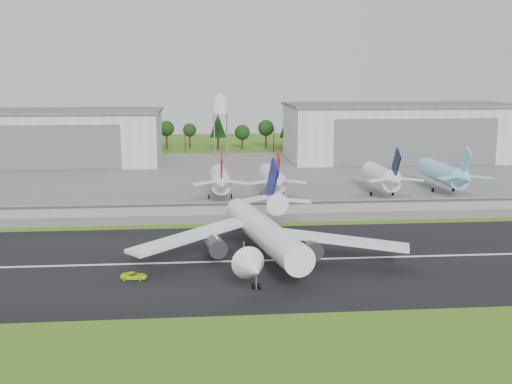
{
  "coord_description": "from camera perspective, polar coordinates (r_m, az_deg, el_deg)",
  "views": [
    {
      "loc": [
        -16.31,
        -117.05,
        37.95
      ],
      "look_at": [
        -1.74,
        40.0,
        9.0
      ],
      "focal_mm": 45.0,
      "sensor_mm": 36.0,
      "label": 1
    }
  ],
  "objects": [
    {
      "name": "runway",
      "position": [
        133.58,
        1.94,
        -6.09
      ],
      "size": [
        320.0,
        60.0,
        0.1
      ],
      "primitive_type": "cube",
      "color": "black",
      "rests_on": "ground"
    },
    {
      "name": "apron",
      "position": [
        240.61,
        -1.35,
        1.34
      ],
      "size": [
        320.0,
        150.0,
        0.1
      ],
      "primitive_type": "cube",
      "color": "slate",
      "rests_on": "ground"
    },
    {
      "name": "utility_poles",
      "position": [
        319.73,
        -2.34,
        3.58
      ],
      "size": [
        230.0,
        3.0,
        12.0
      ],
      "primitive_type": null,
      "color": "black",
      "rests_on": "ground"
    },
    {
      "name": "parked_jet_red_a",
      "position": [
        196.32,
        -3.21,
        1.1
      ],
      "size": [
        7.36,
        31.29,
        16.8
      ],
      "color": "white",
      "rests_on": "ground"
    },
    {
      "name": "hangar_east",
      "position": [
        297.46,
        12.65,
        5.27
      ],
      "size": [
        102.0,
        47.0,
        25.2
      ],
      "color": "silver",
      "rests_on": "ground"
    },
    {
      "name": "ground",
      "position": [
        124.12,
        2.53,
        -7.41
      ],
      "size": [
        600.0,
        600.0,
        0.0
      ],
      "primitive_type": "plane",
      "color": "#416B19",
      "rests_on": "ground"
    },
    {
      "name": "hangar_west",
      "position": [
        290.27,
        -18.02,
        4.69
      ],
      "size": [
        97.0,
        44.0,
        23.2
      ],
      "color": "silver",
      "rests_on": "ground"
    },
    {
      "name": "parked_jet_navy",
      "position": [
        204.65,
        11.29,
        1.33
      ],
      "size": [
        7.36,
        31.29,
        16.92
      ],
      "color": "white",
      "rests_on": "ground"
    },
    {
      "name": "main_airliner",
      "position": [
        131.54,
        0.7,
        -4.15
      ],
      "size": [
        56.35,
        59.05,
        18.17
      ],
      "rotation": [
        0.0,
        0.0,
        3.32
      ],
      "color": "white",
      "rests_on": "runway"
    },
    {
      "name": "blast_fence",
      "position": [
        176.55,
        0.11,
        -1.41
      ],
      "size": [
        240.0,
        0.61,
        3.5
      ],
      "color": "gray",
      "rests_on": "ground"
    },
    {
      "name": "parked_jet_red_b",
      "position": [
        197.57,
        1.51,
        1.18
      ],
      "size": [
        7.36,
        31.29,
        16.82
      ],
      "color": "silver",
      "rests_on": "ground"
    },
    {
      "name": "ground_vehicle",
      "position": [
        123.36,
        -10.79,
        -7.33
      ],
      "size": [
        5.13,
        2.82,
        1.36
      ],
      "primitive_type": "imported",
      "rotation": [
        0.0,
        0.0,
        1.45
      ],
      "color": "#D2F11C",
      "rests_on": "runway"
    },
    {
      "name": "water_tower",
      "position": [
        302.56,
        -3.18,
        7.85
      ],
      "size": [
        8.4,
        8.4,
        29.4
      ],
      "color": "#99999E",
      "rests_on": "ground"
    },
    {
      "name": "treeline",
      "position": [
        334.61,
        -2.48,
        3.88
      ],
      "size": [
        320.0,
        16.0,
        22.0
      ],
      "primitive_type": null,
      "color": "black",
      "rests_on": "ground"
    },
    {
      "name": "parked_jet_skyblue",
      "position": [
        216.53,
        16.5,
        1.59
      ],
      "size": [
        7.36,
        37.29,
        16.97
      ],
      "color": "#8CCCF2",
      "rests_on": "ground"
    },
    {
      "name": "runway_centerline",
      "position": [
        133.56,
        1.94,
        -6.06
      ],
      "size": [
        220.0,
        1.0,
        0.02
      ],
      "primitive_type": "cube",
      "color": "white",
      "rests_on": "runway"
    }
  ]
}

